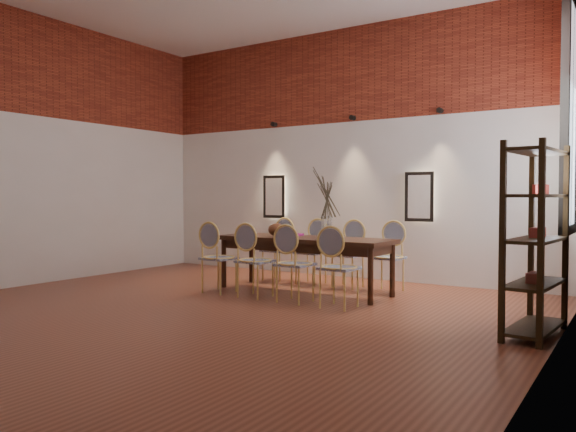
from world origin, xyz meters
The scene contains 28 objects.
floor centered at (0.00, 0.00, -0.01)m, with size 7.00×7.00×0.02m, color brown.
wall_back centered at (0.00, 3.55, 2.00)m, with size 7.00×0.10×4.00m, color silver.
wall_left centered at (-3.55, 0.00, 2.00)m, with size 0.10×7.00×4.00m, color silver.
wall_right centered at (3.55, 0.00, 2.00)m, with size 0.10×7.00×4.00m, color silver.
brick_band_back centered at (0.00, 3.48, 3.25)m, with size 7.00×0.02×1.50m, color maroon.
brick_band_left centered at (-3.48, 0.00, 3.25)m, with size 0.02×7.00×1.50m, color maroon.
niche_left centered at (-1.30, 3.45, 1.30)m, with size 0.36×0.06×0.66m, color #FFEAC6.
niche_right centered at (1.30, 3.45, 1.30)m, with size 0.36×0.06×0.66m, color #FFEAC6.
spot_fixture_left centered at (-1.30, 3.42, 2.55)m, with size 0.08×0.08×0.10m, color black.
spot_fixture_mid centered at (0.20, 3.42, 2.55)m, with size 0.08×0.08×0.10m, color black.
spot_fixture_right centered at (1.60, 3.42, 2.55)m, with size 0.08×0.08×0.10m, color black.
window_glass centered at (3.46, 2.00, 2.15)m, with size 0.02×0.78×2.38m, color silver.
window_frame centered at (3.44, 2.00, 2.15)m, with size 0.08×0.90×2.50m, color black.
window_mullion centered at (3.44, 2.00, 2.15)m, with size 0.06×0.06×2.40m, color black.
dining_table centered at (0.22, 1.89, 0.38)m, with size 2.48×0.80×0.75m, color #34180D.
chair_near_a centered at (-0.73, 1.24, 0.47)m, with size 0.44×0.44×0.94m, color #DCBB63, non-canonical shape.
chair_near_b centered at (-0.11, 1.22, 0.47)m, with size 0.44×0.44×0.94m, color #DCBB63, non-canonical shape.
chair_near_c centered at (0.51, 1.20, 0.47)m, with size 0.44×0.44×0.94m, color #DCBB63, non-canonical shape.
chair_near_d centered at (1.13, 1.18, 0.47)m, with size 0.44×0.44×0.94m, color #DCBB63, non-canonical shape.
chair_far_a centered at (-0.69, 2.60, 0.47)m, with size 0.44×0.44×0.94m, color #DCBB63, non-canonical shape.
chair_far_b centered at (-0.07, 2.58, 0.47)m, with size 0.44×0.44×0.94m, color #DCBB63, non-canonical shape.
chair_far_c centered at (0.55, 2.56, 0.47)m, with size 0.44×0.44×0.94m, color #DCBB63, non-canonical shape.
chair_far_d centered at (1.17, 2.54, 0.47)m, with size 0.44×0.44×0.94m, color #DCBB63, non-canonical shape.
vase centered at (0.58, 1.88, 0.90)m, with size 0.14×0.14×0.30m, color silver.
dried_branches centered at (0.58, 1.88, 1.35)m, with size 0.50×0.50×0.70m, color #49422D, non-canonical shape.
bowl centered at (-0.20, 1.85, 0.84)m, with size 0.24×0.24×0.18m, color #562C16.
book centered at (-0.08, 2.09, 0.77)m, with size 0.26×0.18×0.03m, color #85155A.
shelving_rack centered at (3.28, 1.00, 0.90)m, with size 0.38×1.00×1.80m, color black, non-canonical shape.
Camera 1 is at (4.14, -4.64, 1.30)m, focal length 35.00 mm.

